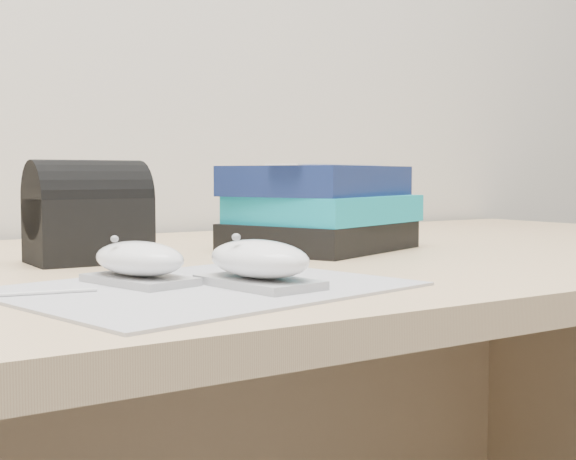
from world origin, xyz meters
TOP-DOWN VIEW (x-y plane):
  - desk at (0.00, 1.64)m, footprint 1.60×0.80m
  - mousepad at (-0.23, 1.36)m, footprint 0.36×0.31m
  - mouse_rear at (-0.27, 1.41)m, footprint 0.08×0.11m
  - mouse_front at (-0.19, 1.33)m, footprint 0.08×0.12m
  - book_stack at (0.06, 1.59)m, footprint 0.27×0.25m
  - pouch at (-0.24, 1.62)m, footprint 0.13×0.09m

SIDE VIEW (x-z plane):
  - desk at x=0.00m, z-range 0.13..0.86m
  - mousepad at x=-0.23m, z-range 0.73..0.73m
  - mouse_rear at x=-0.27m, z-range 0.73..0.77m
  - mouse_front at x=-0.19m, z-range 0.73..0.78m
  - book_stack at x=0.06m, z-range 0.73..0.84m
  - pouch at x=-0.24m, z-range 0.73..0.84m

